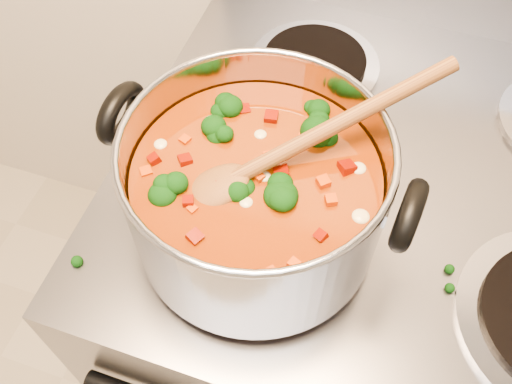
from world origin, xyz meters
The scene contains 4 objects.
electric_range centered at (-0.06, 1.16, 0.47)m, with size 0.77×0.69×1.08m.
stockpot centered at (-0.24, 1.01, 1.01)m, with size 0.34×0.28×0.17m.
wooden_spoon centered at (-0.22, 1.03, 1.06)m, with size 0.25×0.23×0.10m.
cooktop_crumbs centered at (-0.28, 1.02, 0.92)m, with size 0.18×0.35×0.01m.
Camera 1 is at (-0.13, 0.68, 1.52)m, focal length 40.00 mm.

